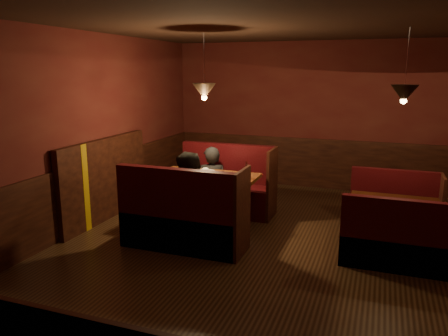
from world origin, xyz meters
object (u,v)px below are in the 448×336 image
(main_bench_far, at_px, (227,191))
(second_bench_far, at_px, (394,212))
(main_bench_near, at_px, (183,223))
(diner_b, at_px, (191,186))
(second_bench_near, at_px, (395,246))
(main_table, at_px, (206,188))
(second_table, at_px, (394,213))
(diner_a, at_px, (212,170))

(main_bench_far, height_order, second_bench_far, main_bench_far)
(main_bench_near, relative_size, diner_b, 1.03)
(second_bench_near, bearing_deg, main_table, 169.06)
(second_table, xyz_separation_m, second_bench_far, (0.03, 0.68, -0.19))
(second_bench_near, bearing_deg, main_bench_near, -172.58)
(main_table, bearing_deg, diner_a, 104.88)
(main_bench_near, height_order, diner_b, diner_b)
(diner_a, bearing_deg, second_table, 152.58)
(main_table, bearing_deg, second_bench_near, -10.94)
(main_bench_far, bearing_deg, main_table, -91.12)
(main_table, height_order, second_bench_far, main_table)
(main_bench_far, xyz_separation_m, main_bench_near, (0.00, -1.71, 0.00))
(second_bench_near, bearing_deg, second_table, 92.20)
(main_table, bearing_deg, main_bench_far, 88.88)
(main_bench_far, bearing_deg, diner_b, -89.15)
(second_table, height_order, diner_b, diner_b)
(second_bench_far, height_order, second_bench_near, same)
(second_bench_far, distance_m, diner_a, 2.87)
(second_bench_near, xyz_separation_m, diner_a, (-2.83, 1.18, 0.46))
(main_bench_near, height_order, second_table, main_bench_near)
(second_table, bearing_deg, main_bench_near, -158.57)
(main_bench_near, xyz_separation_m, second_bench_far, (2.64, 1.71, -0.07))
(main_table, distance_m, second_table, 2.64)
(diner_a, bearing_deg, main_bench_far, -152.75)
(main_table, relative_size, main_bench_near, 0.91)
(main_bench_far, relative_size, second_bench_near, 1.32)
(second_table, distance_m, second_bench_near, 0.71)
(main_bench_near, xyz_separation_m, diner_b, (0.02, 0.24, 0.45))
(main_bench_far, relative_size, main_bench_near, 1.00)
(second_table, bearing_deg, diner_a, 169.96)
(main_bench_far, height_order, diner_b, diner_b)
(main_bench_far, distance_m, second_bench_far, 2.64)
(main_bench_far, height_order, second_bench_near, main_bench_far)
(second_table, height_order, second_bench_far, second_bench_far)
(main_bench_far, height_order, second_table, main_bench_far)
(second_bench_far, relative_size, diner_b, 0.78)
(main_bench_near, bearing_deg, diner_b, 84.87)
(main_bench_near, xyz_separation_m, second_table, (2.61, 1.03, 0.12))
(second_bench_near, xyz_separation_m, diner_b, (-2.62, -0.10, 0.52))
(diner_b, bearing_deg, second_table, 11.98)
(second_bench_far, height_order, diner_b, diner_b)
(second_table, relative_size, diner_a, 0.77)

